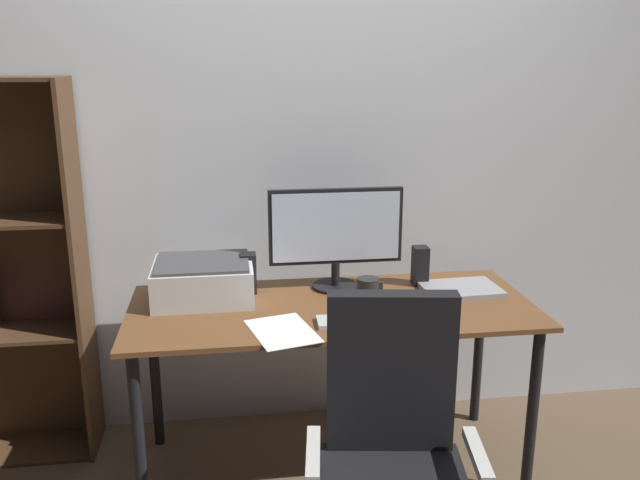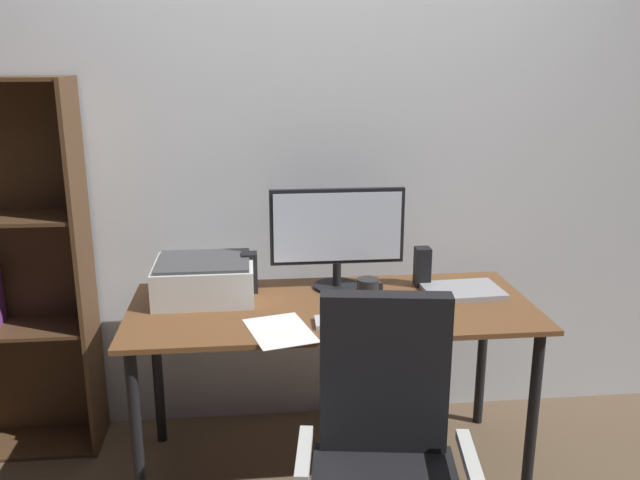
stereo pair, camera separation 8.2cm
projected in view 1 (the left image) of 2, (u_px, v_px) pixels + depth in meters
The scene contains 14 objects.
ground_plane at pixel (331, 466), 2.85m from camera, with size 12.00×12.00×0.00m, color brown.
back_wall at pixel (315, 148), 2.99m from camera, with size 6.40×0.10×2.60m, color silver.
desk at pixel (332, 324), 2.67m from camera, with size 1.61×0.69×0.74m.
monitor at pixel (336, 232), 2.78m from camera, with size 0.57×0.20×0.43m.
keyboard at pixel (356, 321), 2.46m from camera, with size 0.29×0.11×0.02m, color #B7BABC.
mouse at pixel (414, 317), 2.49m from camera, with size 0.06×0.10×0.03m, color black.
coffee_mug at pixel (368, 291), 2.65m from camera, with size 0.10×0.09×0.11m.
laptop at pixel (460, 289), 2.80m from camera, with size 0.32×0.23×0.02m, color #99999E.
speaker_left at pixel (249, 273), 2.77m from camera, with size 0.06×0.07×0.17m, color black.
speaker_right at pixel (420, 266), 2.87m from camera, with size 0.06×0.07×0.17m, color black.
printer at pixel (203, 280), 2.70m from camera, with size 0.40×0.34×0.16m.
paper_sheet at pixel (283, 331), 2.39m from camera, with size 0.21×0.30×0.00m, color white.
office_chair at pixel (392, 479), 2.01m from camera, with size 0.55×0.54×1.01m.
bookshelf at pixel (4, 280), 2.78m from camera, with size 0.61×0.28×1.63m.
Camera 1 is at (-0.39, -2.45, 1.70)m, focal length 37.15 mm.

